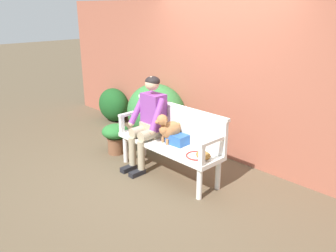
{
  "coord_description": "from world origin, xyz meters",
  "views": [
    {
      "loc": [
        3.19,
        -3.05,
        2.26
      ],
      "look_at": [
        0.0,
        0.0,
        0.72
      ],
      "focal_mm": 36.9,
      "sensor_mm": 36.0,
      "label": 1
    }
  ],
  "objects_px": {
    "person_seated": "(149,119)",
    "dog_on_bench": "(168,128)",
    "garden_bench": "(168,147)",
    "baseball_glove": "(203,155)",
    "potted_plant": "(116,136)",
    "tennis_racket": "(198,155)",
    "sports_bag": "(177,139)"
  },
  "relations": [
    {
      "from": "person_seated",
      "to": "tennis_racket",
      "type": "xyz_separation_m",
      "value": [
        0.93,
        -0.0,
        -0.26
      ]
    },
    {
      "from": "baseball_glove",
      "to": "tennis_racket",
      "type": "bearing_deg",
      "value": -171.44
    },
    {
      "from": "baseball_glove",
      "to": "sports_bag",
      "type": "distance_m",
      "value": 0.57
    },
    {
      "from": "garden_bench",
      "to": "tennis_racket",
      "type": "height_order",
      "value": "tennis_racket"
    },
    {
      "from": "baseball_glove",
      "to": "potted_plant",
      "type": "height_order",
      "value": "baseball_glove"
    },
    {
      "from": "garden_bench",
      "to": "dog_on_bench",
      "type": "distance_m",
      "value": 0.28
    },
    {
      "from": "person_seated",
      "to": "dog_on_bench",
      "type": "relative_size",
      "value": 3.18
    },
    {
      "from": "dog_on_bench",
      "to": "sports_bag",
      "type": "bearing_deg",
      "value": 23.14
    },
    {
      "from": "baseball_glove",
      "to": "sports_bag",
      "type": "xyz_separation_m",
      "value": [
        -0.56,
        0.1,
        0.02
      ]
    },
    {
      "from": "sports_bag",
      "to": "potted_plant",
      "type": "relative_size",
      "value": 0.58
    },
    {
      "from": "person_seated",
      "to": "baseball_glove",
      "type": "bearing_deg",
      "value": -1.24
    },
    {
      "from": "tennis_racket",
      "to": "potted_plant",
      "type": "height_order",
      "value": "tennis_racket"
    },
    {
      "from": "potted_plant",
      "to": "person_seated",
      "type": "bearing_deg",
      "value": 5.87
    },
    {
      "from": "garden_bench",
      "to": "baseball_glove",
      "type": "height_order",
      "value": "baseball_glove"
    },
    {
      "from": "garden_bench",
      "to": "dog_on_bench",
      "type": "height_order",
      "value": "dog_on_bench"
    },
    {
      "from": "baseball_glove",
      "to": "sports_bag",
      "type": "bearing_deg",
      "value": -172.53
    },
    {
      "from": "dog_on_bench",
      "to": "baseball_glove",
      "type": "height_order",
      "value": "dog_on_bench"
    },
    {
      "from": "person_seated",
      "to": "baseball_glove",
      "type": "xyz_separation_m",
      "value": [
        1.04,
        -0.02,
        -0.22
      ]
    },
    {
      "from": "baseball_glove",
      "to": "person_seated",
      "type": "bearing_deg",
      "value": -163.14
    },
    {
      "from": "sports_bag",
      "to": "potted_plant",
      "type": "height_order",
      "value": "sports_bag"
    },
    {
      "from": "tennis_racket",
      "to": "sports_bag",
      "type": "distance_m",
      "value": 0.46
    },
    {
      "from": "garden_bench",
      "to": "dog_on_bench",
      "type": "bearing_deg",
      "value": 120.66
    },
    {
      "from": "dog_on_bench",
      "to": "sports_bag",
      "type": "xyz_separation_m",
      "value": [
        0.12,
        0.05,
        -0.14
      ]
    },
    {
      "from": "tennis_racket",
      "to": "potted_plant",
      "type": "bearing_deg",
      "value": -177.54
    },
    {
      "from": "tennis_racket",
      "to": "baseball_glove",
      "type": "distance_m",
      "value": 0.11
    },
    {
      "from": "garden_bench",
      "to": "baseball_glove",
      "type": "relative_size",
      "value": 7.49
    },
    {
      "from": "tennis_racket",
      "to": "sports_bag",
      "type": "height_order",
      "value": "sports_bag"
    },
    {
      "from": "person_seated",
      "to": "potted_plant",
      "type": "distance_m",
      "value": 0.88
    },
    {
      "from": "garden_bench",
      "to": "baseball_glove",
      "type": "bearing_deg",
      "value": -2.89
    },
    {
      "from": "dog_on_bench",
      "to": "baseball_glove",
      "type": "relative_size",
      "value": 1.92
    },
    {
      "from": "sports_bag",
      "to": "potted_plant",
      "type": "bearing_deg",
      "value": -172.63
    },
    {
      "from": "dog_on_bench",
      "to": "potted_plant",
      "type": "height_order",
      "value": "dog_on_bench"
    }
  ]
}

